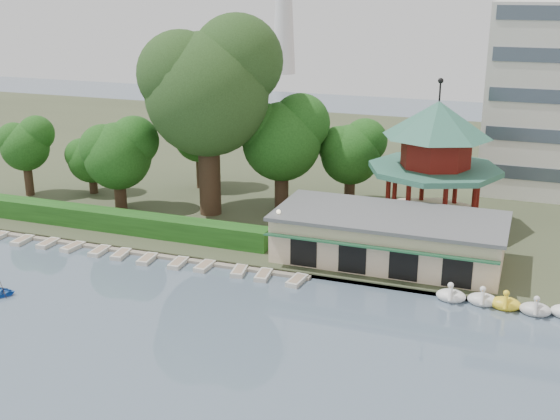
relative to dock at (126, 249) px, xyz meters
The scene contains 12 objects.
ground_plane 20.97m from the dock, 55.10° to the right, with size 220.00×220.00×0.00m, color slate.
shore 36.81m from the dock, 70.97° to the left, with size 220.00×70.00×0.40m, color #424930.
embankment 12.00m from the dock, ahead, with size 220.00×0.60×0.30m, color gray.
dock is the anchor object (origin of this frame).
boathouse 22.62m from the dock, 12.24° to the left, with size 18.60×9.39×3.90m.
pavilion 29.14m from the dock, 31.66° to the left, with size 12.40×12.40×13.50m.
hedge 4.61m from the dock, 132.27° to the left, with size 30.00×2.00×1.80m, color #205519.
lamp_post 13.99m from the dock, ahead, with size 0.36×0.36×4.28m.
big_tree 17.34m from the dock, 73.96° to the left, with size 12.88×12.00×19.20m.
small_trees 15.69m from the dock, 84.82° to the left, with size 39.17×16.51×11.54m.
swan_boats 34.08m from the dock, ahead, with size 15.43×2.19×1.92m.
moored_rowboats 1.51m from the dock, 66.25° to the right, with size 32.25×2.73×0.36m.
Camera 1 is at (20.28, -31.54, 22.09)m, focal length 45.00 mm.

